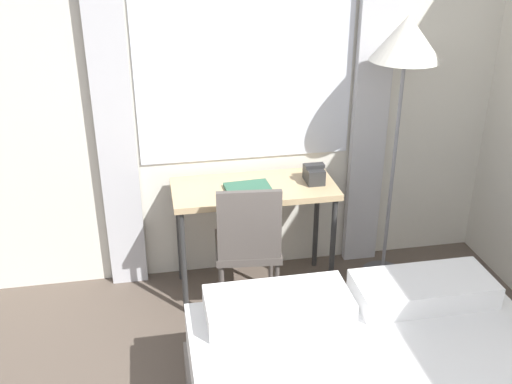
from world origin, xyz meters
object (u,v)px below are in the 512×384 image
at_px(standing_lamp, 405,53).
at_px(telephone, 314,174).
at_px(desk, 254,198).
at_px(book, 248,187).
at_px(desk_chair, 248,242).

bearing_deg(standing_lamp, telephone, 178.01).
height_order(desk, book, book).
bearing_deg(desk, telephone, -0.58).
xyz_separation_m(desk, standing_lamp, (0.92, -0.02, 0.90)).
relative_size(telephone, book, 0.57).
distance_m(desk_chair, book, 0.35).
distance_m(desk, telephone, 0.42).
xyz_separation_m(standing_lamp, telephone, (-0.53, 0.02, -0.76)).
bearing_deg(book, desk, 40.15).
height_order(standing_lamp, book, standing_lamp).
relative_size(standing_lamp, telephone, 10.96).
xyz_separation_m(standing_lamp, book, (-0.97, -0.02, -0.80)).
bearing_deg(desk, desk_chair, -108.14).
bearing_deg(standing_lamp, desk_chair, -166.62).
bearing_deg(book, desk_chair, -99.48).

